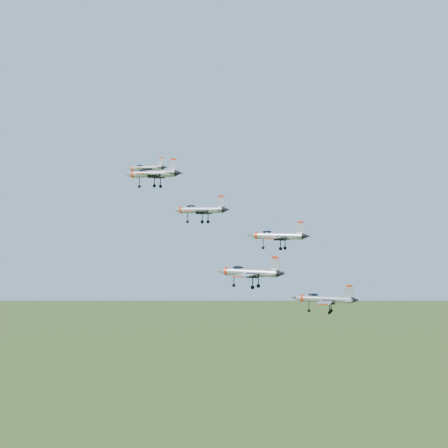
# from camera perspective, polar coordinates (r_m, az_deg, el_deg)

# --- Properties ---
(jet_lead) EXTENTS (10.97, 9.23, 2.95)m
(jet_lead) POSITION_cam_1_polar(r_m,az_deg,el_deg) (145.49, -7.15, 5.11)
(jet_lead) COLOR #9599A1
(jet_left_high) EXTENTS (13.32, 11.27, 3.60)m
(jet_left_high) POSITION_cam_1_polar(r_m,az_deg,el_deg) (126.83, -2.23, 1.33)
(jet_left_high) COLOR #9599A1
(jet_right_high) EXTENTS (11.72, 9.84, 3.14)m
(jet_right_high) POSITION_cam_1_polar(r_m,az_deg,el_deg) (108.88, -6.61, 4.60)
(jet_right_high) COLOR #9599A1
(jet_left_low) EXTENTS (13.74, 11.59, 3.70)m
(jet_left_low) POSITION_cam_1_polar(r_m,az_deg,el_deg) (126.44, 4.85, -1.06)
(jet_left_low) COLOR #9599A1
(jet_right_low) EXTENTS (13.39, 11.33, 3.62)m
(jet_right_low) POSITION_cam_1_polar(r_m,az_deg,el_deg) (108.61, 2.28, -4.39)
(jet_right_low) COLOR #9599A1
(jet_trail) EXTENTS (12.72, 10.52, 3.40)m
(jet_trail) POSITION_cam_1_polar(r_m,az_deg,el_deg) (117.27, 9.11, -6.75)
(jet_trail) COLOR #9599A1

